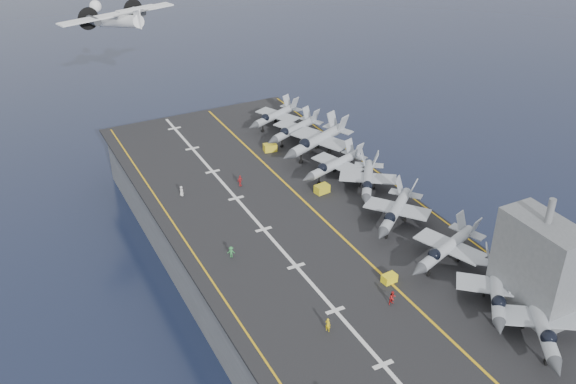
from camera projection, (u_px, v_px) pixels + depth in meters
name	position (u px, v px, depth m)	size (l,w,h in m)	color
ground	(300.00, 276.00, 99.48)	(500.00, 500.00, 0.00)	#142135
hull	(300.00, 249.00, 97.01)	(36.00, 90.00, 10.00)	#56595E
flight_deck	(300.00, 220.00, 94.44)	(38.00, 92.00, 0.40)	black
foul_line	(318.00, 214.00, 95.52)	(0.35, 90.00, 0.02)	gold
landing_centerline	(264.00, 229.00, 91.94)	(0.50, 90.00, 0.02)	silver
deck_edge_port	(191.00, 249.00, 87.57)	(0.25, 90.00, 0.02)	gold
deck_edge_stbd	(403.00, 191.00, 101.68)	(0.25, 90.00, 0.02)	gold
island_superstructure	(540.00, 256.00, 73.40)	(5.00, 10.00, 15.00)	#56595E
fighter_jet_0	(541.00, 320.00, 71.16)	(16.35, 17.76, 5.13)	#A1A7B0
fighter_jet_1	(497.00, 288.00, 76.22)	(16.51, 17.02, 4.95)	#8E969C
fighter_jet_2	(447.00, 247.00, 83.74)	(16.54, 13.67, 4.93)	#9297A0
fighter_jet_3	(396.00, 210.00, 91.96)	(16.98, 16.20, 4.92)	gray
fighter_jet_4	(368.00, 179.00, 100.33)	(15.16, 16.19, 4.68)	gray
fighter_jet_5	(335.00, 164.00, 104.73)	(15.72, 12.86, 4.71)	gray
fighter_jet_6	(317.00, 139.00, 111.82)	(19.43, 16.55, 5.71)	gray
fighter_jet_7	(295.00, 128.00, 117.07)	(16.11, 13.84, 4.72)	#979FA7
fighter_jet_8	(275.00, 115.00, 122.76)	(15.71, 13.49, 4.60)	#9197A0
tow_cart_a	(389.00, 278.00, 81.06)	(1.95, 1.38, 1.11)	yellow
tow_cart_b	(322.00, 189.00, 100.93)	(2.42, 1.76, 1.34)	gold
tow_cart_c	(270.00, 147.00, 113.99)	(2.45, 1.79, 1.36)	gold
crew_1	(328.00, 325.00, 72.96)	(1.15, 1.30, 1.81)	gold
crew_3	(231.00, 252.00, 85.65)	(1.17, 1.03, 1.63)	#2D833F
crew_4	(240.00, 181.00, 102.66)	(1.31, 1.08, 1.88)	red
crew_5	(181.00, 191.00, 99.91)	(0.94, 1.18, 1.72)	silver
crew_7	(393.00, 298.00, 77.10)	(1.22, 0.91, 1.87)	#B21919
transport_plane	(119.00, 21.00, 122.85)	(27.26, 22.09, 5.61)	white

